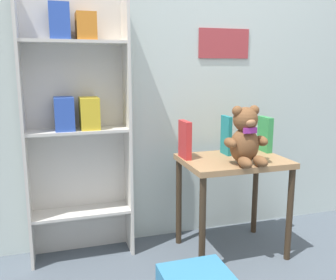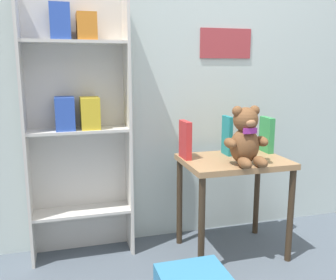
{
  "view_description": "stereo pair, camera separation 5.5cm",
  "coord_description": "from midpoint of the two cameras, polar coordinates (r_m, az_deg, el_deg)",
  "views": [
    {
      "loc": [
        -1.04,
        -1.0,
        1.23
      ],
      "look_at": [
        -0.36,
        1.15,
        0.78
      ],
      "focal_mm": 40.0,
      "sensor_mm": 36.0,
      "label": 1
    },
    {
      "loc": [
        -0.99,
        -1.02,
        1.23
      ],
      "look_at": [
        -0.36,
        1.15,
        0.78
      ],
      "focal_mm": 40.0,
      "sensor_mm": 36.0,
      "label": 2
    }
  ],
  "objects": [
    {
      "name": "book_standing_teal",
      "position": [
        2.52,
        9.6,
        0.66
      ],
      "size": [
        0.03,
        0.12,
        0.26
      ],
      "primitive_type": "cube",
      "rotation": [
        0.0,
        0.0,
        -0.0
      ],
      "color": "teal",
      "rests_on": "display_table"
    },
    {
      "name": "wall_back",
      "position": [
        2.71,
        6.02,
        11.64
      ],
      "size": [
        4.8,
        0.07,
        2.5
      ],
      "color": "silver",
      "rests_on": "ground_plane"
    },
    {
      "name": "book_standing_red",
      "position": [
        2.39,
        3.3,
        0.04
      ],
      "size": [
        0.04,
        0.14,
        0.24
      ],
      "primitive_type": "cube",
      "rotation": [
        0.0,
        0.0,
        0.02
      ],
      "color": "red",
      "rests_on": "display_table"
    },
    {
      "name": "book_standing_green",
      "position": [
        2.66,
        15.36,
        0.79
      ],
      "size": [
        0.04,
        0.15,
        0.24
      ],
      "primitive_type": "cube",
      "rotation": [
        0.0,
        0.0,
        -0.02
      ],
      "color": "#33934C",
      "rests_on": "display_table"
    },
    {
      "name": "display_table",
      "position": [
        2.47,
        10.58,
        -5.05
      ],
      "size": [
        0.66,
        0.48,
        0.64
      ],
      "color": "#9E754C",
      "rests_on": "ground_plane"
    },
    {
      "name": "bookshelf_side",
      "position": [
        2.41,
        -13.05,
        3.75
      ],
      "size": [
        0.64,
        0.22,
        1.67
      ],
      "color": "beige",
      "rests_on": "ground_plane"
    },
    {
      "name": "teddy_bear",
      "position": [
        2.29,
        12.45,
        0.31
      ],
      "size": [
        0.27,
        0.25,
        0.35
      ],
      "color": "brown",
      "rests_on": "display_table"
    }
  ]
}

